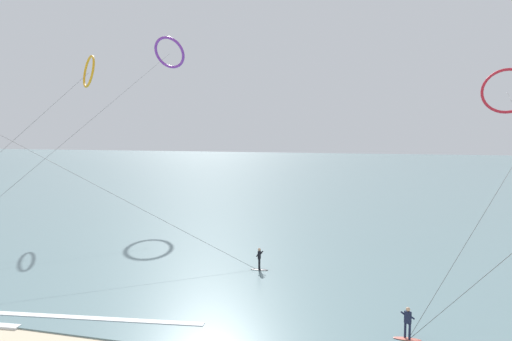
# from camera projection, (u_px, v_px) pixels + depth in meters

# --- Properties ---
(sea_water) EXTENTS (400.00, 200.00, 0.08)m
(sea_water) POSITION_uv_depth(u_px,v_px,m) (346.00, 173.00, 119.69)
(sea_water) COLOR slate
(sea_water) RESTS_ON ground
(surfer_charcoal) EXTENTS (1.40, 0.61, 1.70)m
(surfer_charcoal) POSITION_uv_depth(u_px,v_px,m) (259.00, 260.00, 36.72)
(surfer_charcoal) COLOR black
(surfer_charcoal) RESTS_ON ground
(surfer_coral) EXTENTS (1.40, 0.73, 1.70)m
(surfer_coral) POSITION_uv_depth(u_px,v_px,m) (408.00, 325.00, 24.52)
(surfer_coral) COLOR #EA7260
(surfer_coral) RESTS_ON ground
(kite_crimson) EXTENTS (5.86, 36.62, 17.88)m
(kite_crimson) POSITION_uv_depth(u_px,v_px,m) (507.00, 91.00, 54.56)
(kite_crimson) COLOR red
(kite_crimson) RESTS_ON ground
(kite_violet) EXTENTS (5.21, 41.13, 23.95)m
(kite_violet) POSITION_uv_depth(u_px,v_px,m) (169.00, 53.00, 68.59)
(kite_violet) COLOR purple
(kite_violet) RESTS_ON ground
(kite_amber) EXTENTS (3.85, 29.69, 20.14)m
(kite_amber) POSITION_uv_depth(u_px,v_px,m) (89.00, 72.00, 60.24)
(kite_amber) COLOR orange
(kite_amber) RESTS_ON ground
(wave_crest_mid) EXTENTS (15.81, 2.61, 0.12)m
(wave_crest_mid) POSITION_uv_depth(u_px,v_px,m) (68.00, 318.00, 27.49)
(wave_crest_mid) COLOR white
(wave_crest_mid) RESTS_ON ground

